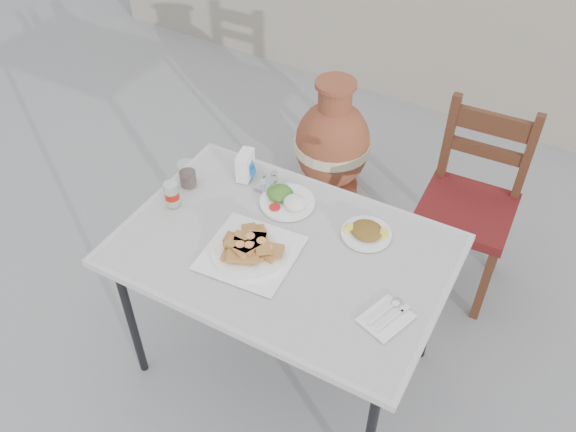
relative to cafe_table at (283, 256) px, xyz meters
The scene contains 13 objects.
ground 0.69m from the cafe_table, 73.05° to the right, with size 80.00×80.00×0.00m, color slate.
cafe_table is the anchor object (origin of this frame).
pide_plate 0.15m from the cafe_table, 133.19° to the right, with size 0.36×0.36×0.07m.
salad_rice_plate 0.25m from the cafe_table, 118.29° to the left, with size 0.22×0.22×0.06m.
salad_chopped_plate 0.33m from the cafe_table, 43.00° to the left, with size 0.19×0.19×0.04m.
soda_can 0.51m from the cafe_table, behind, with size 0.06×0.06×0.10m.
cola_glass 0.54m from the cafe_table, 168.99° to the left, with size 0.08×0.08×0.11m.
napkin_holder 0.45m from the cafe_table, 142.51° to the left, with size 0.08×0.11×0.12m.
condiment_caddy 0.34m from the cafe_table, 130.36° to the left, with size 0.11×0.09×0.08m.
cutlery_napkin 0.48m from the cafe_table, 10.88° to the right, with size 0.17×0.19×0.01m.
chair 1.02m from the cafe_table, 63.32° to the left, with size 0.44×0.44×0.93m.
terracotta_urn 1.24m from the cafe_table, 108.81° to the left, with size 0.42×0.42×0.74m.
back_wall 2.41m from the cafe_table, 89.34° to the left, with size 6.00×0.25×1.20m, color gray.
Camera 1 is at (0.81, -1.23, 2.34)m, focal length 38.00 mm.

